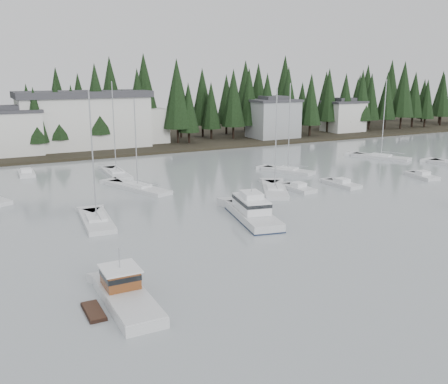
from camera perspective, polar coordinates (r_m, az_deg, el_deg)
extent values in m
cube|color=black|center=(117.88, -14.65, 5.84)|extent=(240.00, 54.00, 1.00)
cube|color=silver|center=(96.97, -22.80, 6.17)|extent=(9.00, 7.00, 7.50)
cube|color=#38383D|center=(96.61, -23.02, 8.52)|extent=(9.54, 7.42, 0.50)
cube|color=#38383D|center=(96.57, -23.06, 8.88)|extent=(4.95, 3.85, 0.80)
cube|color=#999EA0|center=(113.81, 5.63, 8.23)|extent=(10.00, 8.00, 8.00)
cube|color=#38383D|center=(113.50, 5.68, 10.37)|extent=(10.60, 8.48, 0.50)
cube|color=#38383D|center=(113.46, 5.68, 10.67)|extent=(5.50, 4.40, 0.80)
cube|color=silver|center=(128.63, 13.48, 8.32)|extent=(9.00, 7.00, 7.00)
cube|color=#38383D|center=(128.36, 13.57, 9.98)|extent=(9.54, 7.42, 0.50)
cube|color=#38383D|center=(128.33, 13.58, 10.25)|extent=(4.95, 3.85, 0.80)
cube|color=silver|center=(101.65, -15.67, 7.73)|extent=(24.00, 10.00, 10.00)
cube|color=#38383D|center=(101.29, -15.86, 10.71)|extent=(25.00, 11.00, 1.20)
cube|color=silver|center=(106.79, -9.50, 7.50)|extent=(10.00, 8.00, 7.00)
cube|color=silver|center=(34.23, -10.90, -12.50)|extent=(2.72, 8.14, 1.18)
cube|color=silver|center=(33.95, -10.95, -11.54)|extent=(2.67, 7.98, 0.11)
cube|color=#532310|center=(35.14, -11.77, -9.56)|extent=(2.23, 2.44, 1.27)
cube|color=white|center=(34.88, -11.82, -8.54)|extent=(2.50, 2.77, 0.11)
cube|color=black|center=(35.04, -11.79, -9.18)|extent=(2.28, 2.49, 0.36)
cylinder|color=#A5A8AD|center=(34.60, -11.88, -7.36)|extent=(0.08, 0.08, 1.45)
cube|color=black|center=(33.81, -14.66, -13.31)|extent=(1.09, 2.90, 0.50)
cube|color=silver|center=(52.05, 3.30, -3.02)|extent=(5.17, 10.64, 1.49)
cube|color=black|center=(52.08, 3.30, -3.14)|extent=(5.21, 10.70, 0.20)
cube|color=white|center=(52.12, 3.14, -1.35)|extent=(3.62, 5.73, 1.35)
cube|color=black|center=(52.04, 3.14, -1.01)|extent=(3.69, 5.79, 0.37)
cube|color=white|center=(51.88, 3.15, -0.31)|extent=(2.39, 2.99, 0.60)
cylinder|color=#A5A8AD|center=(51.70, 3.16, 0.49)|extent=(0.10, 0.10, 1.02)
cube|color=silver|center=(66.19, -9.82, 0.27)|extent=(6.16, 11.16, 1.05)
cube|color=white|center=(66.05, -9.84, 0.81)|extent=(2.93, 4.11, 0.30)
cylinder|color=#A5A8AD|center=(65.07, -10.04, 5.56)|extent=(0.14, 0.14, 11.28)
cube|color=silver|center=(76.15, -12.20, 1.90)|extent=(3.11, 9.91, 1.05)
cube|color=white|center=(76.02, -12.22, 2.38)|extent=(2.02, 3.41, 0.30)
cylinder|color=#A5A8AD|center=(75.07, -12.47, 7.23)|extent=(0.14, 0.14, 13.19)
cube|color=silver|center=(77.10, 7.31, 2.24)|extent=(5.71, 8.53, 1.05)
cube|color=white|center=(76.98, 7.32, 2.71)|extent=(2.74, 3.27, 0.30)
cylinder|color=#A5A8AD|center=(76.05, 7.47, 7.39)|extent=(0.14, 0.14, 12.87)
cube|color=silver|center=(93.10, 17.49, 3.68)|extent=(6.50, 10.34, 1.05)
cube|color=white|center=(93.00, 17.51, 4.07)|extent=(3.07, 3.90, 0.30)
cylinder|color=#A5A8AD|center=(92.22, 17.80, 8.06)|extent=(0.14, 0.14, 13.26)
cube|color=silver|center=(52.46, -14.33, -3.49)|extent=(3.45, 8.80, 1.05)
cube|color=white|center=(52.28, -14.37, -2.81)|extent=(2.13, 3.08, 0.30)
cylinder|color=#A5A8AD|center=(50.91, -14.79, 4.00)|extent=(0.14, 0.14, 12.82)
cube|color=silver|center=(64.46, 5.80, 0.04)|extent=(7.06, 9.81, 1.05)
cube|color=white|center=(64.31, 5.82, 0.60)|extent=(3.30, 3.82, 0.30)
cylinder|color=#A5A8AD|center=(63.22, 5.95, 6.05)|extent=(0.14, 0.14, 12.56)
cube|color=silver|center=(65.55, 8.50, 0.26)|extent=(2.44, 5.19, 0.90)
cube|color=white|center=(65.39, 8.52, 0.85)|extent=(1.57, 1.70, 0.55)
cube|color=silver|center=(77.92, 21.73, 1.55)|extent=(3.06, 5.40, 0.90)
cube|color=white|center=(77.79, 21.77, 2.06)|extent=(1.76, 1.87, 0.55)
cube|color=silver|center=(79.80, -21.64, 1.83)|extent=(2.34, 5.07, 0.90)
cube|color=white|center=(79.67, -21.68, 2.32)|extent=(1.54, 1.64, 0.55)
cube|color=silver|center=(69.13, 13.31, 0.73)|extent=(2.51, 5.62, 0.90)
cube|color=white|center=(68.98, 13.34, 1.30)|extent=(1.59, 1.84, 0.55)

